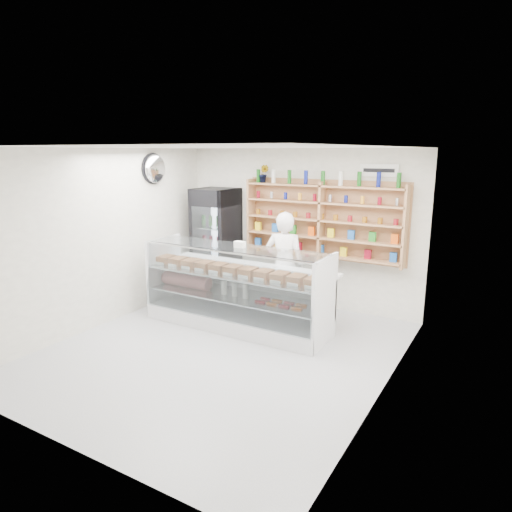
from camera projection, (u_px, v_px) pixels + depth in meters
The scene contains 8 objects.
room at pixel (220, 254), 6.11m from camera, with size 5.00×5.00×5.00m.
display_counter at pixel (237, 305), 7.27m from camera, with size 3.02×0.90×1.32m.
shop_worker at pixel (284, 265), 7.56m from camera, with size 0.66×0.43×1.80m, color silver.
drinks_cooler at pixel (216, 242), 8.76m from camera, with size 0.75×0.73×2.06m.
wall_shelving at pixel (322, 220), 7.79m from camera, with size 2.84×0.28×1.33m.
potted_plant at pixel (264, 174), 8.18m from camera, with size 0.17×0.14×0.32m, color #1E6626.
security_mirror at pixel (155, 169), 7.95m from camera, with size 0.15×0.50×0.50m, color silver.
wall_sign at pixel (379, 170), 7.27m from camera, with size 0.62×0.03×0.20m, color white.
Camera 1 is at (3.42, -4.90, 2.76)m, focal length 32.00 mm.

